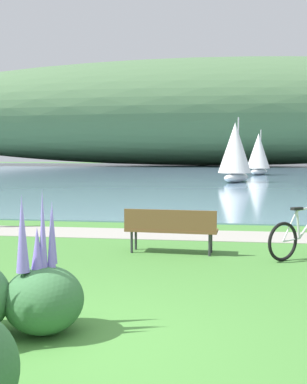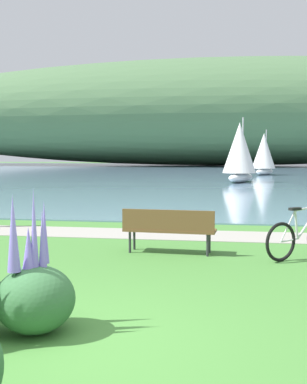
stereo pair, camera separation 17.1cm
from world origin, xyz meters
name	(u,v)px [view 1 (the left image)]	position (x,y,z in m)	size (l,w,h in m)	color
ground_plane	(65,347)	(0.00, 0.00, 0.00)	(200.00, 200.00, 0.00)	#478438
bay_water	(208,171)	(0.00, 48.74, 0.02)	(180.00, 80.00, 0.04)	#6B8EA8
distant_hillside	(204,113)	(-1.56, 73.59, 8.37)	(119.10, 28.00, 16.65)	#4C7047
shoreline_path	(157,234)	(0.00, 6.89, 0.01)	(60.00, 1.50, 0.01)	#A39E93
park_bench_near_camera	(171,227)	(0.57, 4.72, 0.52)	(1.83, 0.59, 0.88)	brown
bicycle_leaning_near_bench	(303,237)	(3.06, 4.67, 0.40)	(1.40, 1.17, 1.01)	black
echium_bush_closest_to_camera	(43,295)	(-0.35, 0.34, 0.43)	(0.87, 0.87, 1.58)	#386B3D
sailboat_nearest_to_shore	(258,154)	(4.68, 39.27, 1.94)	(2.68, 3.53, 4.03)	white
sailboat_mid_bay	(235,152)	(2.35, 27.72, 2.06)	(2.81, 3.79, 4.30)	white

